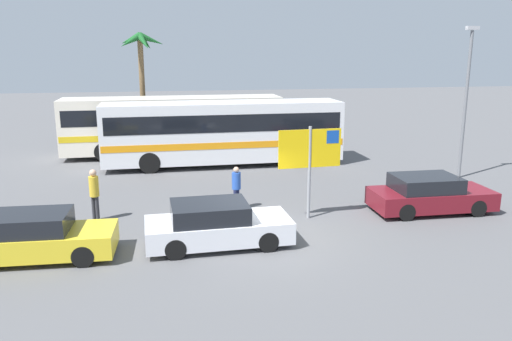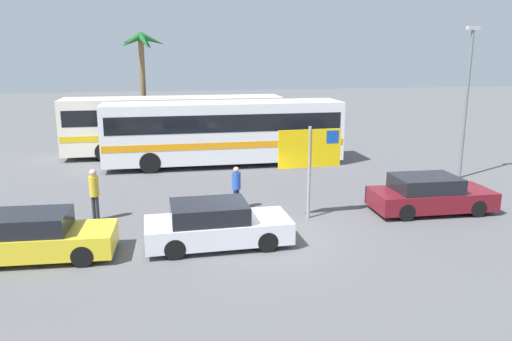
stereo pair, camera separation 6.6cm
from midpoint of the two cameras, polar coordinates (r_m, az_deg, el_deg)
The scene contains 11 objects.
ground at distance 15.67m, azimuth 0.23°, elevation -7.84°, with size 120.00×120.00×0.00m, color #565659.
bus_front_coach at distance 25.50m, azimuth -3.78°, elevation 4.56°, with size 11.81×2.51×3.17m.
bus_rear_coach at distance 28.39m, azimuth -9.34°, elevation 5.31°, with size 11.81×2.51×3.17m.
ferry_sign at distance 17.18m, azimuth 6.10°, elevation 2.07°, with size 2.20×0.18×3.20m.
car_yellow at distance 15.38m, azimuth -23.43°, elevation -6.88°, with size 4.10×1.87×1.32m.
car_white at distance 15.12m, azimuth -4.63°, elevation -6.12°, with size 4.30×1.89×1.32m.
car_maroon at distance 19.21m, azimuth 18.81°, elevation -2.56°, with size 4.32×1.92×1.32m.
pedestrian_by_bus at distance 17.93m, azimuth -17.83°, elevation -2.17°, with size 0.32×0.32×1.80m.
pedestrian_crossing_lot at distance 18.35m, azimuth -2.33°, elevation -1.60°, with size 0.32×0.32×1.59m.
lamp_post_left_side at distance 24.40m, azimuth 22.47°, elevation 7.64°, with size 0.56×0.20×6.68m.
palm_tree_seaside at distance 31.46m, azimuth -12.85°, elevation 12.24°, with size 2.75×2.64×6.71m.
Camera 1 is at (-2.87, -14.32, 5.66)m, focal length 35.59 mm.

